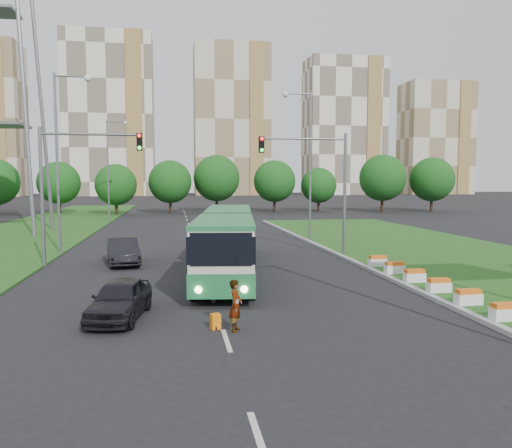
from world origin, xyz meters
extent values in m
plane|color=black|center=(0.00, 0.00, 0.00)|extent=(360.00, 360.00, 0.00)
cube|color=#1E4C15|center=(13.00, 8.00, 0.07)|extent=(14.00, 60.00, 0.15)
cube|color=#979797|center=(6.05, 8.00, 0.09)|extent=(0.30, 60.00, 0.18)
cube|color=#1E4C15|center=(-18.00, 25.00, 0.05)|extent=(12.00, 110.00, 0.10)
cylinder|color=slate|center=(6.40, 10.00, 4.00)|extent=(0.20, 0.20, 8.00)
cylinder|color=slate|center=(3.65, 10.00, 7.60)|extent=(5.50, 0.14, 0.14)
cube|color=black|center=(0.90, 10.00, 7.20)|extent=(0.32, 0.32, 1.00)
cylinder|color=slate|center=(-12.00, 9.00, 4.00)|extent=(0.20, 0.20, 8.00)
cylinder|color=slate|center=(-9.25, 9.00, 7.60)|extent=(5.50, 0.14, 0.14)
cube|color=black|center=(-6.50, 9.00, 7.20)|extent=(0.32, 0.32, 1.00)
cube|color=white|center=(-25.00, 150.00, 26.00)|extent=(28.00, 15.00, 52.00)
cube|color=beige|center=(15.00, 150.00, 25.00)|extent=(25.00, 15.00, 50.00)
cube|color=white|center=(55.00, 150.00, 23.50)|extent=(27.00, 15.00, 47.00)
cube|color=beige|center=(90.00, 150.00, 20.00)|extent=(24.00, 14.00, 40.00)
cube|color=beige|center=(-1.79, 1.23, 1.80)|extent=(2.57, 7.11, 2.78)
cube|color=beige|center=(-1.79, 10.35, 1.80)|extent=(2.57, 8.65, 2.78)
cylinder|color=black|center=(-1.79, 5.40, 1.75)|extent=(2.57, 1.29, 2.57)
cube|color=#1E6C38|center=(-1.79, 1.23, 0.88)|extent=(2.66, 7.16, 0.98)
cube|color=#1E6C38|center=(-1.79, 10.35, 0.88)|extent=(2.66, 8.70, 0.98)
cube|color=black|center=(-1.79, 1.23, 2.27)|extent=(2.66, 7.16, 1.08)
cube|color=black|center=(-1.79, 10.35, 2.27)|extent=(2.66, 8.70, 1.08)
imported|color=black|center=(-6.53, -2.90, 0.71)|extent=(2.37, 4.41, 1.43)
imported|color=black|center=(-7.60, 9.24, 0.78)|extent=(2.45, 4.97, 1.57)
imported|color=gray|center=(-2.59, -5.06, 0.85)|extent=(0.59, 0.72, 1.71)
cube|color=orange|center=(-3.24, -4.76, 0.26)|extent=(0.30, 0.26, 0.52)
cylinder|color=black|center=(-3.24, -4.89, 0.06)|extent=(0.03, 0.12, 0.12)
camera|label=1|loc=(-4.54, -21.07, 4.96)|focal=35.00mm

